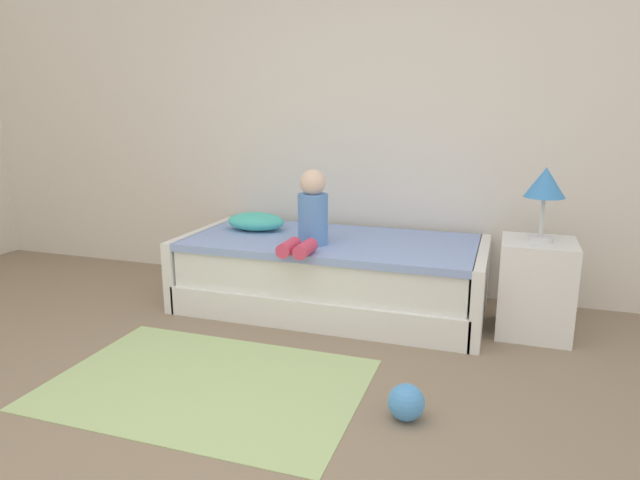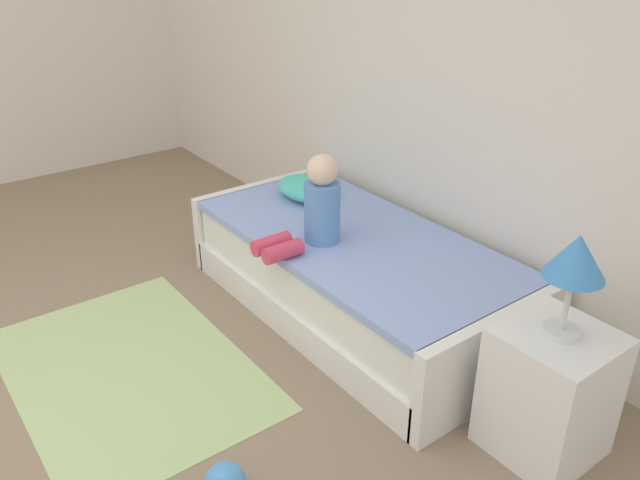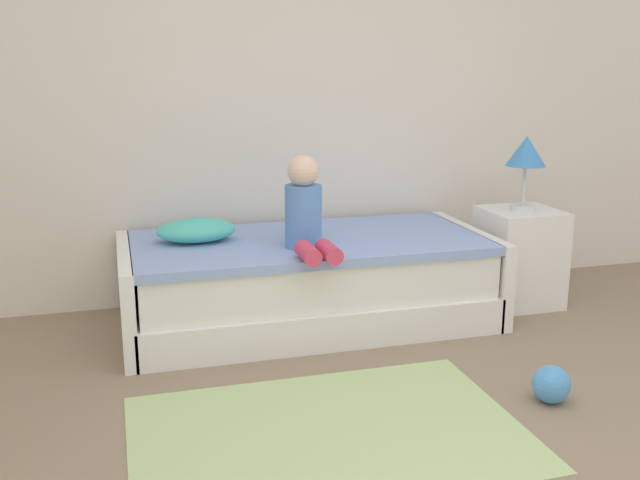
{
  "view_description": "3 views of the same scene",
  "coord_description": "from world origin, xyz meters",
  "px_view_note": "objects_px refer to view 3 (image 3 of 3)",
  "views": [
    {
      "loc": [
        1.05,
        -1.62,
        1.4
      ],
      "look_at": [
        -0.08,
        1.75,
        0.55
      ],
      "focal_mm": 31.42,
      "sensor_mm": 36.0,
      "label": 1
    },
    {
      "loc": [
        2.4,
        -0.11,
        2.1
      ],
      "look_at": [
        -0.08,
        1.75,
        0.55
      ],
      "focal_mm": 35.83,
      "sensor_mm": 36.0,
      "label": 2
    },
    {
      "loc": [
        -1.12,
        -1.89,
        1.48
      ],
      "look_at": [
        -0.08,
        1.75,
        0.55
      ],
      "focal_mm": 40.74,
      "sensor_mm": 36.0,
      "label": 3
    }
  ],
  "objects_px": {
    "child_figure": "(306,212)",
    "toy_ball": "(551,384)",
    "table_lamp": "(526,155)",
    "bed": "(308,281)",
    "pillow": "(196,230)",
    "nightstand": "(519,257)"
  },
  "relations": [
    {
      "from": "toy_ball",
      "to": "table_lamp",
      "type": "bearing_deg",
      "value": 65.39
    },
    {
      "from": "nightstand",
      "to": "child_figure",
      "type": "bearing_deg",
      "value": -172.45
    },
    {
      "from": "table_lamp",
      "to": "child_figure",
      "type": "xyz_separation_m",
      "value": [
        -1.42,
        -0.19,
        -0.23
      ]
    },
    {
      "from": "nightstand",
      "to": "pillow",
      "type": "relative_size",
      "value": 1.36
    },
    {
      "from": "nightstand",
      "to": "bed",
      "type": "bearing_deg",
      "value": 178.32
    },
    {
      "from": "bed",
      "to": "pillow",
      "type": "distance_m",
      "value": 0.71
    },
    {
      "from": "bed",
      "to": "child_figure",
      "type": "distance_m",
      "value": 0.52
    },
    {
      "from": "pillow",
      "to": "child_figure",
      "type": "bearing_deg",
      "value": -30.89
    },
    {
      "from": "bed",
      "to": "pillow",
      "type": "bearing_deg",
      "value": 170.87
    },
    {
      "from": "child_figure",
      "to": "toy_ball",
      "type": "distance_m",
      "value": 1.5
    },
    {
      "from": "nightstand",
      "to": "table_lamp",
      "type": "height_order",
      "value": "table_lamp"
    },
    {
      "from": "table_lamp",
      "to": "bed",
      "type": "bearing_deg",
      "value": 178.32
    },
    {
      "from": "bed",
      "to": "toy_ball",
      "type": "distance_m",
      "value": 1.52
    },
    {
      "from": "nightstand",
      "to": "table_lamp",
      "type": "bearing_deg",
      "value": 0.0
    },
    {
      "from": "table_lamp",
      "to": "toy_ball",
      "type": "relative_size",
      "value": 2.64
    },
    {
      "from": "toy_ball",
      "to": "child_figure",
      "type": "bearing_deg",
      "value": 128.13
    },
    {
      "from": "child_figure",
      "to": "toy_ball",
      "type": "height_order",
      "value": "child_figure"
    },
    {
      "from": "pillow",
      "to": "toy_ball",
      "type": "relative_size",
      "value": 2.58
    },
    {
      "from": "bed",
      "to": "nightstand",
      "type": "height_order",
      "value": "nightstand"
    },
    {
      "from": "pillow",
      "to": "bed",
      "type": "bearing_deg",
      "value": -9.13
    },
    {
      "from": "table_lamp",
      "to": "nightstand",
      "type": "bearing_deg",
      "value": 180.0
    },
    {
      "from": "nightstand",
      "to": "toy_ball",
      "type": "xyz_separation_m",
      "value": [
        -0.58,
        -1.26,
        -0.21
      ]
    }
  ]
}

